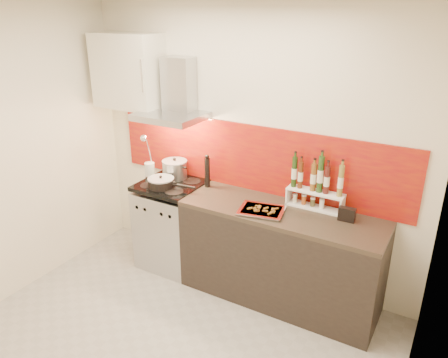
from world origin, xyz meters
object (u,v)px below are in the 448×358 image
Objects in this scene: saute_pan at (162,183)px; pepper_mill at (207,171)px; range_stove at (173,225)px; counter at (280,255)px; baking_tray at (262,210)px; stock_pot at (175,169)px.

pepper_mill is (0.37, 0.25, 0.10)m from saute_pan.
range_stove is 0.53m from saute_pan.
pepper_mill is at bearing 171.27° from counter.
saute_pan is (-1.22, -0.12, 0.51)m from counter.
baking_tray is at bearing -5.60° from range_stove.
stock_pot is at bearing 96.55° from saute_pan.
baking_tray is at bearing -143.84° from counter.
range_stove is at bearing -179.77° from counter.
saute_pan reaches higher than range_stove.
saute_pan is 1.14× the size of baking_tray.
saute_pan is (0.03, -0.26, -0.05)m from stock_pot.
saute_pan is at bearing -145.55° from pepper_mill.
counter is 3.62× the size of saute_pan.
stock_pot reaches higher than saute_pan.
baking_tray reaches higher than range_stove.
counter is 1.37m from stock_pot.
counter is at bearing -6.42° from stock_pot.
stock_pot is at bearing 173.58° from counter.
pepper_mill reaches higher than baking_tray.
pepper_mill is at bearing 21.14° from range_stove.
pepper_mill reaches higher than counter.
stock_pot is 0.51× the size of saute_pan.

